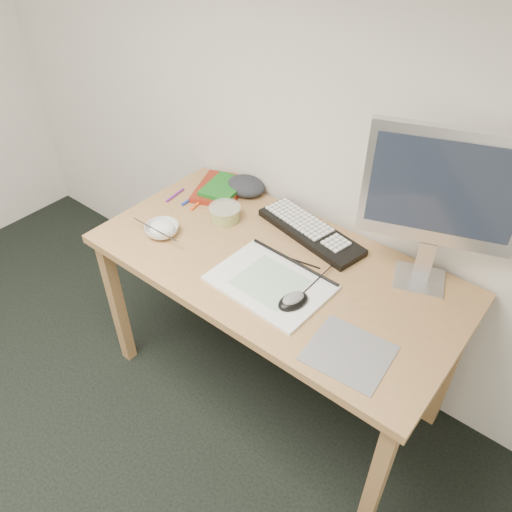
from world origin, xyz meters
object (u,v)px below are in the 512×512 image
at_px(keyboard, 310,232).
at_px(sketchpad, 270,283).
at_px(monitor, 443,194).
at_px(rice_bowl, 162,230).
at_px(desk, 274,279).

bearing_deg(keyboard, sketchpad, -69.10).
distance_m(sketchpad, monitor, 0.64).
bearing_deg(rice_bowl, desk, 17.19).
relative_size(sketchpad, monitor, 0.70).
bearing_deg(sketchpad, keyboard, 101.50).
bearing_deg(keyboard, desk, -79.30).
distance_m(sketchpad, keyboard, 0.33).
bearing_deg(sketchpad, monitor, 43.72).
bearing_deg(keyboard, monitor, 14.51).
height_order(desk, sketchpad, sketchpad).
height_order(keyboard, rice_bowl, rice_bowl).
relative_size(sketchpad, rice_bowl, 3.02).
distance_m(desk, monitor, 0.69).
bearing_deg(monitor, rice_bowl, -176.94).
xyz_separation_m(sketchpad, rice_bowl, (-0.51, -0.04, 0.02)).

